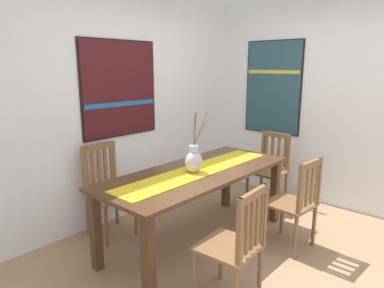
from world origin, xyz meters
The scene contains 12 objects.
ground_plane centered at (0.00, 0.00, -0.01)m, with size 6.40×6.40×0.03m, color #A37F5B.
wall_back centered at (0.00, 1.86, 1.35)m, with size 6.40×0.12×2.70m, color white.
wall_side centered at (1.86, 0.00, 1.35)m, with size 0.12×6.40×2.70m, color white.
dining_table centered at (-0.06, 0.72, 0.65)m, with size 2.07×0.85×0.76m.
table_runner centered at (-0.06, 0.72, 0.76)m, with size 1.90×0.36×0.01m, color gold.
centerpiece_vase centered at (-0.13, 0.71, 0.88)m, with size 0.25×0.20×0.59m.
chair_0 centered at (-0.55, 1.56, 0.50)m, with size 0.43×0.43×0.97m.
chair_1 centered at (1.33, 0.69, 0.48)m, with size 0.43×0.43×0.93m.
chair_2 centered at (0.48, -0.06, 0.48)m, with size 0.45×0.45×0.91m.
chair_3 centered at (-0.58, -0.10, 0.49)m, with size 0.45×0.45×0.93m.
painting_on_back_wall centered at (-0.16, 1.79, 1.51)m, with size 1.00×0.05×1.06m.
painting_on_side_wall centered at (1.79, 0.96, 1.47)m, with size 0.05×0.83×1.26m.
Camera 1 is at (-2.50, -1.38, 1.76)m, focal length 32.04 mm.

